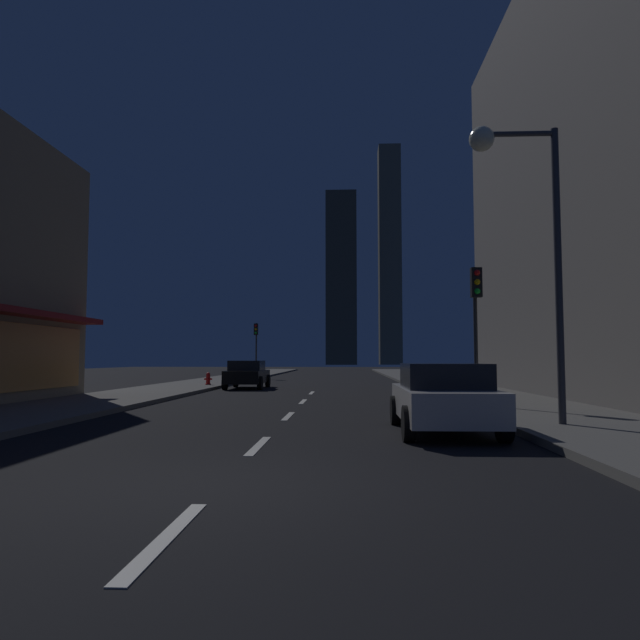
% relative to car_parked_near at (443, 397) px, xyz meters
% --- Properties ---
extents(ground_plane, '(78.00, 136.00, 0.10)m').
position_rel_car_parked_near_xyz_m(ground_plane, '(-3.60, 26.83, -0.79)').
color(ground_plane, black).
extents(sidewalk_right, '(4.00, 76.00, 0.15)m').
position_rel_car_parked_near_xyz_m(sidewalk_right, '(3.40, 26.83, -0.67)').
color(sidewalk_right, '#605E59').
rests_on(sidewalk_right, ground).
extents(sidewalk_left, '(4.00, 76.00, 0.15)m').
position_rel_car_parked_near_xyz_m(sidewalk_left, '(-10.60, 26.83, -0.67)').
color(sidewalk_left, '#605E59').
rests_on(sidewalk_left, ground).
extents(lane_marking_center, '(0.16, 23.00, 0.01)m').
position_rel_car_parked_near_xyz_m(lane_marking_center, '(-3.60, 3.23, -0.73)').
color(lane_marking_center, silver).
rests_on(lane_marking_center, ground).
extents(skyscraper_distant_tall, '(7.89, 5.52, 44.65)m').
position_rel_car_parked_near_xyz_m(skyscraper_distant_tall, '(-3.25, 133.51, 21.58)').
color(skyscraper_distant_tall, '#464234').
rests_on(skyscraper_distant_tall, ground).
extents(skyscraper_distant_mid, '(5.76, 6.87, 57.87)m').
position_rel_car_parked_near_xyz_m(skyscraper_distant_mid, '(9.55, 137.75, 28.19)').
color(skyscraper_distant_mid, '#645F4B').
rests_on(skyscraper_distant_mid, ground).
extents(car_parked_near, '(1.98, 4.24, 1.45)m').
position_rel_car_parked_near_xyz_m(car_parked_near, '(0.00, 0.00, 0.00)').
color(car_parked_near, silver).
rests_on(car_parked_near, ground).
extents(car_parked_far, '(1.98, 4.24, 1.45)m').
position_rel_car_parked_near_xyz_m(car_parked_far, '(-7.20, 17.48, 0.00)').
color(car_parked_far, black).
rests_on(car_parked_far, ground).
extents(fire_hydrant_far_left, '(0.42, 0.30, 0.65)m').
position_rel_car_parked_near_xyz_m(fire_hydrant_far_left, '(-9.50, 18.47, -0.29)').
color(fire_hydrant_far_left, red).
rests_on(fire_hydrant_far_left, sidewalk_left).
extents(traffic_light_near_right, '(0.32, 0.48, 4.20)m').
position_rel_car_parked_near_xyz_m(traffic_light_near_right, '(1.90, 5.22, 2.45)').
color(traffic_light_near_right, '#2D2D2D').
rests_on(traffic_light_near_right, sidewalk_right).
extents(traffic_light_far_left, '(0.32, 0.48, 4.20)m').
position_rel_car_parked_near_xyz_m(traffic_light_far_left, '(-9.10, 32.24, 2.45)').
color(traffic_light_far_left, '#2D2D2D').
rests_on(traffic_light_far_left, sidewalk_left).
extents(street_lamp_right, '(1.96, 0.56, 6.58)m').
position_rel_car_parked_near_xyz_m(street_lamp_right, '(1.78, 0.42, 4.33)').
color(street_lamp_right, '#38383D').
rests_on(street_lamp_right, sidewalk_right).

